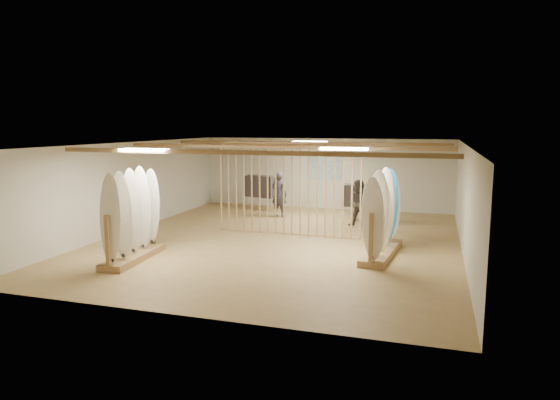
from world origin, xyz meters
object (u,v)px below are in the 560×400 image
(shopper_a, at_px, (279,191))
(shopper_b, at_px, (359,200))
(rack_right, at_px, (382,227))
(rack_left, at_px, (133,230))
(clothing_rack_b, at_px, (361,196))
(clothing_rack_a, at_px, (260,187))

(shopper_a, xyz_separation_m, shopper_b, (3.07, -0.98, -0.06))
(rack_right, relative_size, shopper_b, 1.57)
(rack_left, relative_size, shopper_a, 1.26)
(clothing_rack_b, relative_size, shopper_a, 0.71)
(clothing_rack_a, height_order, shopper_b, shopper_b)
(rack_left, bearing_deg, clothing_rack_b, 51.24)
(rack_right, bearing_deg, shopper_a, 138.83)
(rack_left, distance_m, rack_right, 6.29)
(shopper_a, distance_m, shopper_b, 3.22)
(rack_left, xyz_separation_m, clothing_rack_b, (4.66, 6.84, 0.12))
(rack_left, height_order, shopper_a, rack_left)
(clothing_rack_a, bearing_deg, shopper_b, -10.60)
(rack_right, xyz_separation_m, clothing_rack_a, (-5.29, 5.49, 0.18))
(clothing_rack_a, bearing_deg, rack_left, -78.65)
(clothing_rack_a, xyz_separation_m, clothing_rack_b, (4.09, -0.94, -0.07))
(rack_left, height_order, rack_right, rack_left)
(clothing_rack_b, bearing_deg, rack_left, -127.56)
(shopper_b, bearing_deg, clothing_rack_a, 168.93)
(rack_right, bearing_deg, shopper_b, 113.15)
(rack_left, height_order, shopper_b, rack_left)
(rack_right, height_order, shopper_a, rack_right)
(clothing_rack_a, distance_m, shopper_b, 4.68)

